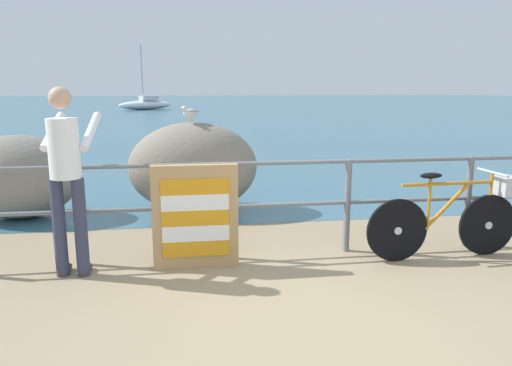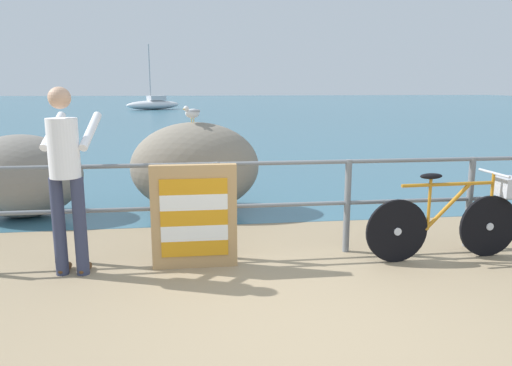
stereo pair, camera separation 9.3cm
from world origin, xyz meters
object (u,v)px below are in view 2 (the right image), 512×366
at_px(seagull, 192,112).
at_px(sailboat, 153,104).
at_px(breakwater_boulder_main, 195,167).
at_px(breakwater_boulder_left, 22,176).
at_px(bicycle, 458,215).
at_px(folded_deckchair_stack, 194,217).
at_px(person_at_railing, 66,173).

height_order(seagull, sailboat, sailboat).
distance_m(breakwater_boulder_main, breakwater_boulder_left, 2.36).
xyz_separation_m(seagull, sailboat, (-3.08, 31.71, -1.00)).
height_order(breakwater_boulder_main, breakwater_boulder_left, breakwater_boulder_main).
bearing_deg(bicycle, breakwater_boulder_left, 152.86).
relative_size(seagull, sailboat, 0.06).
distance_m(folded_deckchair_stack, sailboat, 34.05).
xyz_separation_m(bicycle, folded_deckchair_stack, (-2.72, 0.09, 0.06)).
bearing_deg(seagull, person_at_railing, 17.25).
relative_size(person_at_railing, breakwater_boulder_left, 1.10).
bearing_deg(folded_deckchair_stack, seagull, 90.02).
bearing_deg(bicycle, breakwater_boulder_main, 136.51).
distance_m(person_at_railing, breakwater_boulder_left, 2.57).
relative_size(bicycle, person_at_railing, 0.95).
height_order(bicycle, breakwater_boulder_main, breakwater_boulder_main).
xyz_separation_m(breakwater_boulder_left, sailboat, (-0.74, 31.68, -0.15)).
bearing_deg(bicycle, seagull, 137.39).
distance_m(breakwater_boulder_left, seagull, 2.49).
bearing_deg(breakwater_boulder_main, person_at_railing, -117.69).
bearing_deg(breakwater_boulder_main, breakwater_boulder_left, -179.40).
bearing_deg(sailboat, seagull, 64.12).
distance_m(person_at_railing, breakwater_boulder_main, 2.59).
relative_size(bicycle, seagull, 5.90).
relative_size(person_at_railing, sailboat, 0.36).
bearing_deg(breakwater_boulder_left, folded_deckchair_stack, -43.52).
xyz_separation_m(bicycle, sailboat, (-5.80, 34.00, -0.04)).
height_order(folded_deckchair_stack, breakwater_boulder_main, breakwater_boulder_main).
relative_size(folded_deckchair_stack, seagull, 3.61).
bearing_deg(bicycle, folded_deckchair_stack, 175.54).
bearing_deg(sailboat, person_at_railing, 61.79).
relative_size(folded_deckchair_stack, sailboat, 0.21).
bearing_deg(seagull, bicycle, 95.03).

